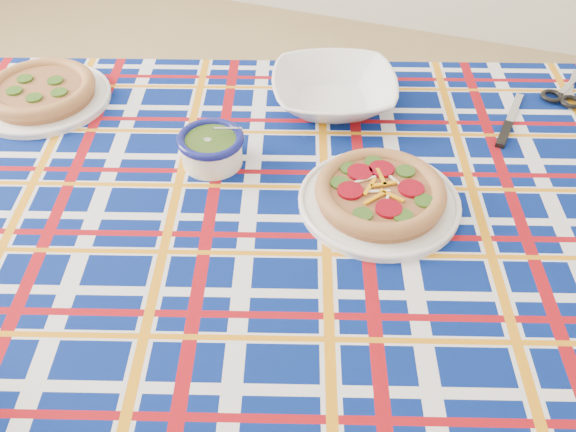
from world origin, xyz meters
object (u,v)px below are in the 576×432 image
(pesto_bowl, at_px, (211,146))
(dining_table, at_px, (287,233))
(serving_bowl, at_px, (334,91))
(main_focaccia_plate, at_px, (380,192))

(pesto_bowl, bearing_deg, dining_table, -19.11)
(serving_bowl, bearing_deg, pesto_bowl, -120.57)
(pesto_bowl, distance_m, serving_bowl, 0.30)
(main_focaccia_plate, relative_size, pesto_bowl, 2.33)
(dining_table, xyz_separation_m, serving_bowl, (-0.01, 0.31, 0.10))
(main_focaccia_plate, bearing_deg, pesto_bowl, 177.95)
(dining_table, bearing_deg, pesto_bowl, 142.41)
(main_focaccia_plate, relative_size, serving_bowl, 1.13)
(dining_table, distance_m, main_focaccia_plate, 0.18)
(main_focaccia_plate, xyz_separation_m, pesto_bowl, (-0.31, 0.01, 0.01))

